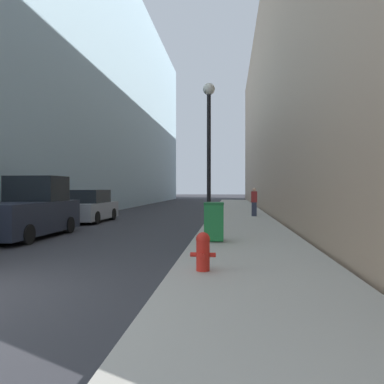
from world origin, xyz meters
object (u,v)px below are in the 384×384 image
(lamppost, at_px, (209,137))
(pickup_truck, at_px, (27,212))
(trash_bin, at_px, (214,221))
(fire_hydrant, at_px, (203,250))
(parked_sedan_near, at_px, (89,207))
(pedestrian_on_sidewalk, at_px, (254,202))

(lamppost, xyz_separation_m, pickup_truck, (-6.40, -2.33, -2.90))
(trash_bin, distance_m, lamppost, 4.68)
(pickup_truck, bearing_deg, trash_bin, -9.91)
(fire_hydrant, height_order, lamppost, lamppost)
(lamppost, xyz_separation_m, parked_sedan_near, (-6.54, 3.87, -3.05))
(parked_sedan_near, relative_size, pedestrian_on_sidewalk, 2.59)
(trash_bin, distance_m, parked_sedan_near, 10.11)
(lamppost, distance_m, pickup_truck, 7.41)
(fire_hydrant, relative_size, parked_sedan_near, 0.18)
(fire_hydrant, relative_size, pedestrian_on_sidewalk, 0.46)
(pickup_truck, relative_size, pedestrian_on_sidewalk, 2.92)
(pedestrian_on_sidewalk, bearing_deg, fire_hydrant, -97.49)
(pickup_truck, bearing_deg, fire_hydrant, -38.53)
(trash_bin, xyz_separation_m, pickup_truck, (-6.76, 1.18, 0.17))
(lamppost, bearing_deg, fire_hydrant, -87.64)
(fire_hydrant, distance_m, trash_bin, 4.18)
(trash_bin, bearing_deg, pickup_truck, 170.09)
(trash_bin, height_order, pedestrian_on_sidewalk, pedestrian_on_sidewalk)
(lamppost, xyz_separation_m, pedestrian_on_sidewalk, (2.26, 7.11, -2.85))
(pedestrian_on_sidewalk, bearing_deg, pickup_truck, -132.54)
(fire_hydrant, distance_m, pickup_truck, 8.60)
(pickup_truck, height_order, parked_sedan_near, pickup_truck)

